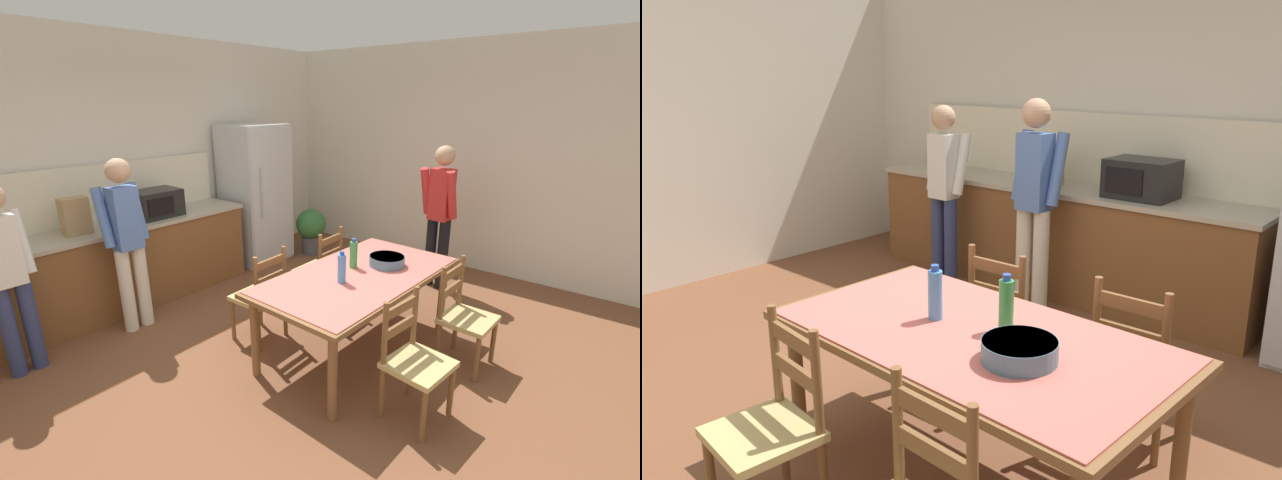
% 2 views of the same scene
% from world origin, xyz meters
% --- Properties ---
extents(ground_plane, '(8.32, 8.32, 0.00)m').
position_xyz_m(ground_plane, '(0.00, 0.00, 0.00)').
color(ground_plane, brown).
extents(wall_back, '(6.52, 0.12, 2.90)m').
position_xyz_m(wall_back, '(0.00, 2.66, 1.45)').
color(wall_back, silver).
rests_on(wall_back, ground).
extents(wall_left, '(0.12, 5.20, 2.90)m').
position_xyz_m(wall_left, '(-3.26, 0.00, 1.45)').
color(wall_left, silver).
rests_on(wall_left, ground).
extents(kitchen_counter, '(3.59, 0.66, 0.93)m').
position_xyz_m(kitchen_counter, '(-0.66, 2.23, 0.47)').
color(kitchen_counter, brown).
rests_on(kitchen_counter, ground).
extents(counter_splashback, '(3.55, 0.03, 0.60)m').
position_xyz_m(counter_splashback, '(-0.66, 2.54, 1.23)').
color(counter_splashback, '#EFE8CB').
rests_on(counter_splashback, kitchen_counter).
extents(microwave, '(0.50, 0.39, 0.30)m').
position_xyz_m(microwave, '(0.15, 2.21, 1.08)').
color(microwave, black).
rests_on(microwave, kitchen_counter).
extents(paper_bag, '(0.24, 0.16, 0.36)m').
position_xyz_m(paper_bag, '(-0.71, 2.20, 1.11)').
color(paper_bag, tan).
rests_on(paper_bag, kitchen_counter).
extents(dining_table, '(1.92, 1.06, 0.75)m').
position_xyz_m(dining_table, '(0.55, -0.26, 0.68)').
color(dining_table, brown).
rests_on(dining_table, ground).
extents(bottle_near_centre, '(0.07, 0.07, 0.27)m').
position_xyz_m(bottle_near_centre, '(0.31, -0.25, 0.87)').
color(bottle_near_centre, '#4C8ED6').
rests_on(bottle_near_centre, dining_table).
extents(bottle_off_centre, '(0.07, 0.07, 0.27)m').
position_xyz_m(bottle_off_centre, '(0.64, -0.14, 0.87)').
color(bottle_off_centre, green).
rests_on(bottle_off_centre, dining_table).
extents(serving_bowl, '(0.32, 0.32, 0.09)m').
position_xyz_m(serving_bowl, '(0.88, -0.35, 0.80)').
color(serving_bowl, slate).
rests_on(serving_bowl, dining_table).
extents(chair_side_far_right, '(0.43, 0.41, 0.91)m').
position_xyz_m(chair_side_far_right, '(1.00, 0.52, 0.44)').
color(chair_side_far_right, brown).
rests_on(chair_side_far_right, ground).
extents(chair_side_far_left, '(0.43, 0.41, 0.91)m').
position_xyz_m(chair_side_far_left, '(0.15, 0.55, 0.44)').
color(chair_side_far_left, brown).
rests_on(chair_side_far_left, ground).
extents(chair_side_near_left, '(0.46, 0.44, 0.91)m').
position_xyz_m(chair_side_near_left, '(0.10, -1.05, 0.44)').
color(chair_side_near_left, brown).
rests_on(chair_side_near_left, ground).
extents(person_at_sink, '(0.40, 0.28, 1.60)m').
position_xyz_m(person_at_sink, '(-1.46, 1.71, 0.90)').
color(person_at_sink, navy).
rests_on(person_at_sink, ground).
extents(person_at_counter, '(0.42, 0.29, 1.69)m').
position_xyz_m(person_at_counter, '(-0.48, 1.69, 0.95)').
color(person_at_counter, silver).
rests_on(person_at_counter, ground).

